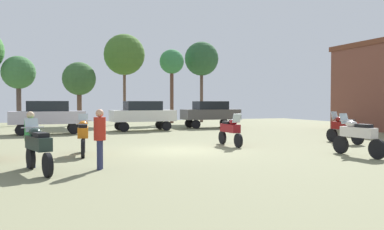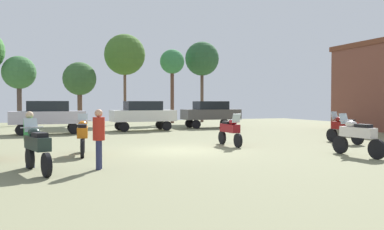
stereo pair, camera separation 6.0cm
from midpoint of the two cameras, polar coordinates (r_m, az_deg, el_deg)
name	(u,v)px [view 2 (the right image)]	position (r m, az deg, el deg)	size (l,w,h in m)	color
ground_plane	(181,151)	(15.85, -1.53, -5.16)	(44.00, 52.00, 0.02)	#787858
motorcycle_1	(230,130)	(17.55, 5.60, -2.14)	(0.62, 2.16, 1.44)	black
motorcycle_2	(344,128)	(19.91, 21.11, -1.72)	(0.62, 2.21, 1.48)	black
motorcycle_5	(83,135)	(14.97, -15.36, -2.78)	(0.62, 2.23, 1.49)	black
motorcycle_7	(37,146)	(11.62, -21.27, -4.21)	(0.82, 2.20, 1.47)	black
motorcycle_8	(357,135)	(15.29, 22.79, -2.72)	(0.62, 2.32, 1.51)	black
car_1	(211,112)	(30.01, 2.78, 0.40)	(4.30, 1.81, 2.00)	black
car_2	(143,113)	(27.15, -7.01, 0.24)	(4.37, 1.98, 2.00)	black
car_3	(48,115)	(25.45, -19.97, 0.03)	(4.31, 1.82, 2.00)	black
person_2	(99,134)	(11.62, -13.13, -2.73)	(0.43, 0.43, 1.72)	#262B50
person_3	(30,135)	(12.55, -22.19, -2.68)	(0.48, 0.48, 1.66)	#242D4D
tree_1	(172,63)	(36.94, -2.83, 7.47)	(2.25, 2.25, 6.82)	brown
tree_2	(202,59)	(38.82, 1.50, 8.04)	(3.29, 3.29, 7.81)	brown
tree_4	(19,73)	(35.44, -23.60, 5.53)	(2.69, 2.69, 5.71)	#4E3C36
tree_5	(125,55)	(35.68, -9.62, 8.53)	(3.59, 3.59, 7.92)	brown
tree_7	(80,79)	(34.68, -15.84, 4.97)	(2.78, 2.78, 5.30)	brown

